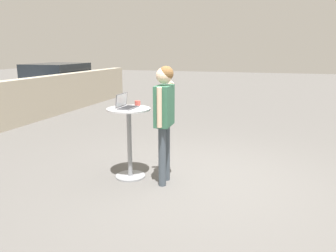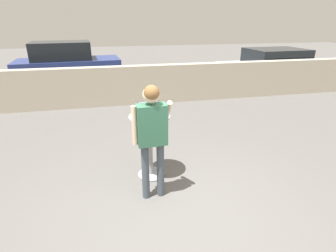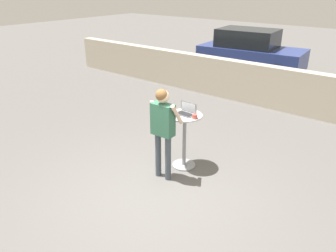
# 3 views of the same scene
# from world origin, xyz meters

# --- Properties ---
(ground_plane) EXTENTS (50.00, 50.00, 0.00)m
(ground_plane) POSITION_xyz_m (0.00, 0.00, 0.00)
(ground_plane) COLOR #5B5956
(pavement_kerb) EXTENTS (16.64, 0.35, 1.20)m
(pavement_kerb) POSITION_xyz_m (0.00, 5.38, 0.60)
(pavement_kerb) COLOR #B2A893
(pavement_kerb) RESTS_ON ground_plane
(cafe_table) EXTENTS (0.66, 0.66, 1.09)m
(cafe_table) POSITION_xyz_m (-0.17, 1.11, 0.68)
(cafe_table) COLOR gray
(cafe_table) RESTS_ON ground_plane
(laptop) EXTENTS (0.36, 0.24, 0.22)m
(laptop) POSITION_xyz_m (-0.17, 1.15, 1.14)
(laptop) COLOR #515156
(laptop) RESTS_ON cafe_table
(coffee_mug) EXTENTS (0.12, 0.09, 0.08)m
(coffee_mug) POSITION_xyz_m (0.08, 1.06, 1.13)
(coffee_mug) COLOR #C14C42
(coffee_mug) RESTS_ON cafe_table
(standing_person) EXTENTS (0.55, 0.39, 1.73)m
(standing_person) POSITION_xyz_m (-0.23, 0.52, 1.11)
(standing_person) COLOR #424C56
(standing_person) RESTS_ON ground_plane
(parked_car_further_down) EXTENTS (4.07, 2.14, 1.72)m
(parked_car_further_down) POSITION_xyz_m (-2.34, 8.42, 0.87)
(parked_car_further_down) COLOR navy
(parked_car_further_down) RESTS_ON ground_plane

